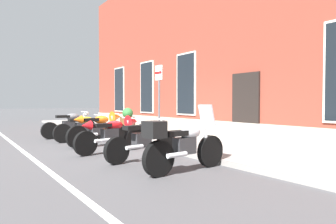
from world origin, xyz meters
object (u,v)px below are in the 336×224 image
object	(u,v)px
motorcycle_black_naked	(144,140)
barrel_planter	(128,123)
motorcycle_red_sport	(114,132)
motorcycle_silver_touring	(182,144)
motorcycle_orange_sport	(101,127)
parking_sign	(159,92)
motorcycle_yellow_naked	(84,128)
motorcycle_grey_naked	(71,125)

from	to	relation	value
motorcycle_black_naked	barrel_planter	distance (m)	4.42
motorcycle_red_sport	motorcycle_silver_touring	size ratio (longest dim) A/B	1.06
motorcycle_orange_sport	motorcycle_silver_touring	bearing A→B (deg)	-0.98
motorcycle_silver_touring	parking_sign	xyz separation A→B (m)	(-3.31, 1.57, 1.13)
motorcycle_silver_touring	parking_sign	world-z (taller)	parking_sign
motorcycle_yellow_naked	motorcycle_red_sport	size ratio (longest dim) A/B	0.98
motorcycle_grey_naked	parking_sign	bearing A→B (deg)	23.17
parking_sign	barrel_planter	world-z (taller)	parking_sign
parking_sign	barrel_planter	bearing A→B (deg)	177.98
parking_sign	motorcycle_yellow_naked	bearing A→B (deg)	-147.97
motorcycle_grey_naked	motorcycle_silver_touring	bearing A→B (deg)	0.35
motorcycle_silver_touring	parking_sign	distance (m)	3.84
barrel_planter	motorcycle_silver_touring	bearing A→B (deg)	-16.33
motorcycle_yellow_naked	motorcycle_black_naked	xyz separation A→B (m)	(4.24, -0.01, 0.01)
motorcycle_black_naked	motorcycle_orange_sport	bearing A→B (deg)	179.00
motorcycle_black_naked	parking_sign	world-z (taller)	parking_sign
parking_sign	motorcycle_silver_touring	bearing A→B (deg)	-25.33
motorcycle_silver_touring	motorcycle_grey_naked	bearing A→B (deg)	-179.65
motorcycle_black_naked	motorcycle_silver_touring	bearing A→B (deg)	-0.95
motorcycle_red_sport	barrel_planter	distance (m)	3.18
motorcycle_red_sport	parking_sign	distance (m)	2.03
parking_sign	motorcycle_grey_naked	bearing A→B (deg)	-156.83
motorcycle_orange_sport	barrel_planter	world-z (taller)	barrel_planter
motorcycle_orange_sport	motorcycle_red_sport	xyz separation A→B (m)	(1.37, -0.16, -0.03)
barrel_planter	motorcycle_orange_sport	bearing A→B (deg)	-50.69
motorcycle_silver_touring	motorcycle_black_naked	bearing A→B (deg)	179.05
motorcycle_orange_sport	motorcycle_black_naked	world-z (taller)	motorcycle_orange_sport
barrel_planter	motorcycle_grey_naked	bearing A→B (deg)	-130.49
motorcycle_orange_sport	motorcycle_silver_touring	xyz separation A→B (m)	(4.34, -0.07, -0.03)
barrel_planter	motorcycle_yellow_naked	bearing A→B (deg)	-94.73
motorcycle_orange_sport	motorcycle_silver_touring	size ratio (longest dim) A/B	1.04
motorcycle_black_naked	motorcycle_silver_touring	size ratio (longest dim) A/B	1.03
motorcycle_grey_naked	barrel_planter	distance (m)	2.23
motorcycle_yellow_naked	motorcycle_orange_sport	bearing A→B (deg)	1.59
motorcycle_grey_naked	motorcycle_orange_sport	xyz separation A→B (m)	(2.74, 0.12, 0.08)
motorcycle_silver_touring	barrel_planter	distance (m)	5.87
motorcycle_red_sport	parking_sign	bearing A→B (deg)	101.63
motorcycle_silver_touring	parking_sign	size ratio (longest dim) A/B	0.85
motorcycle_orange_sport	barrel_planter	distance (m)	2.04
motorcycle_grey_naked	parking_sign	world-z (taller)	parking_sign
motorcycle_red_sport	motorcycle_yellow_naked	bearing A→B (deg)	177.48
motorcycle_black_naked	barrel_planter	xyz separation A→B (m)	(-4.10, 1.63, 0.09)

